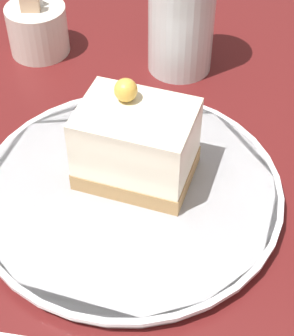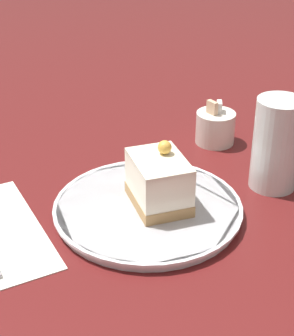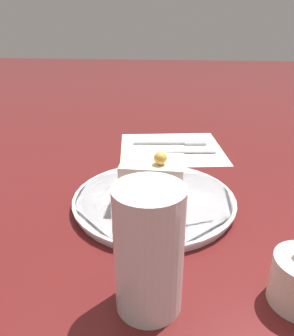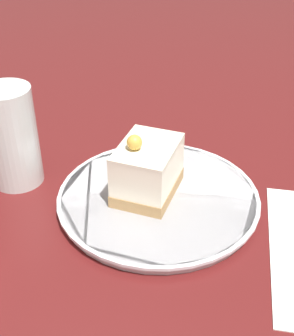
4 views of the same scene
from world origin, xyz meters
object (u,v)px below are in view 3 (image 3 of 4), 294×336
plate (154,200)px  drinking_glass (152,251)px  fork (177,143)px  cake_slice (153,181)px  knife (165,152)px

plate → drinking_glass: (0.20, 0.01, 0.06)m
fork → drinking_glass: drinking_glass is taller
cake_slice → fork: (-0.30, 0.03, -0.04)m
knife → fork: bearing=152.3°
plate → fork: bearing=173.7°
knife → drinking_glass: size_ratio=1.39×
knife → drinking_glass: 0.42m
plate → knife: (-0.22, 0.01, -0.00)m
cake_slice → drinking_glass: size_ratio=0.69×
plate → cake_slice: size_ratio=2.73×
cake_slice → fork: size_ratio=0.55×
plate → cake_slice: cake_slice is taller
cake_slice → knife: (-0.23, 0.01, -0.04)m
plate → drinking_glass: bearing=4.0°
plate → cake_slice: 0.04m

